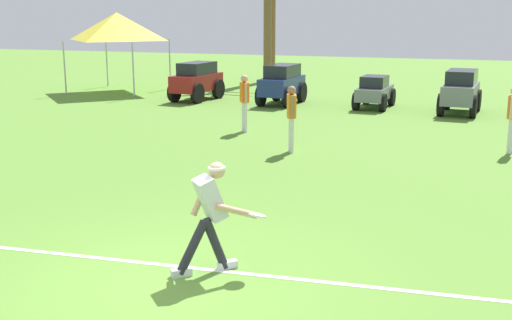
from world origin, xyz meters
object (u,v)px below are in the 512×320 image
object	(u,v)px
parked_car_slot_b	(282,83)
parked_car_slot_d	(461,91)
parked_car_slot_a	(197,80)
teammate_deep	(291,113)
parked_car_slot_c	(375,91)
teammate_midfield	(244,98)
frisbee_thrower	(210,211)
event_tent	(117,26)
frisbee_in_flight	(256,215)

from	to	relation	value
parked_car_slot_b	parked_car_slot_d	distance (m)	6.08
parked_car_slot_a	parked_car_slot_d	xyz separation A→B (m)	(9.37, -0.14, 0.00)
teammate_deep	parked_car_slot_c	xyz separation A→B (m)	(0.72, 7.77, -0.38)
teammate_midfield	teammate_deep	bearing A→B (deg)	-47.19
frisbee_thrower	parked_car_slot_b	xyz separation A→B (m)	(-3.55, 14.79, -0.06)
teammate_deep	parked_car_slot_a	bearing A→B (deg)	127.64
teammate_deep	event_tent	size ratio (longest dim) A/B	0.49
frisbee_in_flight	parked_car_slot_a	size ratio (longest dim) A/B	0.14
parked_car_slot_c	teammate_deep	bearing A→B (deg)	-95.29
frisbee_in_flight	parked_car_slot_c	bearing A→B (deg)	93.20
event_tent	parked_car_slot_b	bearing A→B (deg)	-9.27
frisbee_thrower	parked_car_slot_d	size ratio (longest dim) A/B	0.59
teammate_deep	parked_car_slot_d	bearing A→B (deg)	64.55
frisbee_in_flight	parked_car_slot_c	xyz separation A→B (m)	(-0.82, 14.72, -0.18)
parked_car_slot_d	event_tent	bearing A→B (deg)	174.13
teammate_deep	parked_car_slot_a	world-z (taller)	teammate_deep
frisbee_thrower	teammate_deep	world-z (taller)	teammate_deep
parked_car_slot_d	parked_car_slot_a	bearing A→B (deg)	179.16
parked_car_slot_a	parked_car_slot_d	distance (m)	9.37
event_tent	teammate_deep	bearing A→B (deg)	-41.78
parked_car_slot_b	event_tent	xyz separation A→B (m)	(-7.32, 1.19, 1.90)
frisbee_in_flight	teammate_deep	world-z (taller)	teammate_deep
event_tent	parked_car_slot_c	bearing A→B (deg)	-5.59
teammate_deep	parked_car_slot_a	xyz separation A→B (m)	(-5.84, 7.57, -0.20)
parked_car_slot_b	parked_car_slot_a	bearing A→B (deg)	-179.23
frisbee_in_flight	parked_car_slot_c	distance (m)	14.74
frisbee_in_flight	event_tent	size ratio (longest dim) A/B	0.11
frisbee_thrower	parked_car_slot_b	distance (m)	15.21
frisbee_thrower	parked_car_slot_d	world-z (taller)	frisbee_thrower
teammate_midfield	parked_car_slot_b	distance (m)	5.56
frisbee_thrower	frisbee_in_flight	xyz separation A→B (m)	(0.53, 0.23, -0.06)
teammate_deep	parked_car_slot_b	xyz separation A→B (m)	(-2.54, 7.61, -0.20)
frisbee_thrower	frisbee_in_flight	bearing A→B (deg)	23.20
parked_car_slot_c	parked_car_slot_a	bearing A→B (deg)	-178.21
parked_car_slot_d	event_tent	distance (m)	13.60
parked_car_slot_c	parked_car_slot_b	bearing A→B (deg)	-177.19
teammate_deep	parked_car_slot_b	size ratio (longest dim) A/B	0.65
parked_car_slot_a	event_tent	size ratio (longest dim) A/B	0.76
teammate_deep	parked_car_slot_a	distance (m)	9.56
parked_car_slot_a	parked_car_slot_c	world-z (taller)	parked_car_slot_a
frisbee_thrower	parked_car_slot_a	world-z (taller)	frisbee_thrower
frisbee_in_flight	teammate_midfield	distance (m)	9.68
parked_car_slot_a	event_tent	xyz separation A→B (m)	(-4.02, 1.24, 1.90)
teammate_deep	parked_car_slot_c	size ratio (longest dim) A/B	0.69
teammate_deep	parked_car_slot_c	bearing A→B (deg)	84.71
teammate_deep	parked_car_slot_d	distance (m)	8.23
frisbee_thrower	teammate_deep	xyz separation A→B (m)	(-1.01, 7.17, 0.14)
teammate_deep	parked_car_slot_c	world-z (taller)	teammate_deep
parked_car_slot_a	parked_car_slot_c	xyz separation A→B (m)	(6.56, 0.20, -0.18)
parked_car_slot_c	event_tent	world-z (taller)	event_tent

